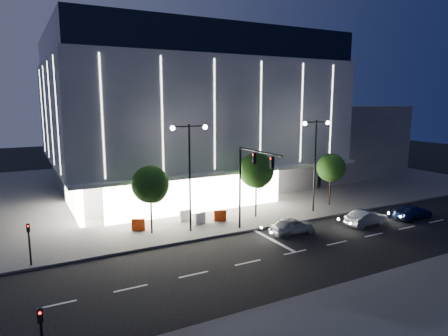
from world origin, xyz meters
name	(u,v)px	position (x,y,z in m)	size (l,w,h in m)	color
ground	(261,250)	(0.00, 0.00, 0.00)	(160.00, 160.00, 0.00)	black
sidewalk_museum	(193,183)	(5.00, 24.00, 0.07)	(70.00, 40.00, 0.15)	#474747
museum	(182,113)	(2.98, 22.31, 9.27)	(30.00, 25.80, 18.00)	#4C4C51
annex_building	(318,139)	(26.00, 24.00, 5.00)	(16.00, 20.00, 10.00)	#4C4C51
traffic_mast	(249,174)	(1.00, 3.34, 5.03)	(0.33, 5.89, 7.07)	black
street_lamp_west	(190,162)	(-3.00, 6.00, 5.96)	(3.16, 0.36, 9.00)	black
street_lamp_east	(315,152)	(10.00, 6.00, 5.96)	(3.16, 0.36, 9.00)	black
ped_signal_far	(29,240)	(-15.00, 4.50, 1.89)	(0.22, 0.24, 3.00)	black
ped_signal_near	(42,335)	(-15.00, -7.50, 1.89)	(0.22, 0.24, 3.00)	black
tree_left	(151,186)	(-5.97, 7.02, 4.03)	(3.02, 3.02, 5.72)	black
tree_mid	(256,172)	(4.03, 7.02, 4.33)	(3.25, 3.25, 6.15)	black
tree_right	(331,169)	(13.03, 7.02, 3.88)	(2.91, 2.91, 5.51)	black
car_lead	(293,226)	(4.29, 1.83, 0.68)	(1.60, 3.98, 1.36)	#9C9FA3
car_second	(366,218)	(11.44, 0.67, 0.68)	(1.44, 4.13, 1.36)	#AEAFB6
car_third	(412,212)	(16.76, 0.10, 0.63)	(1.77, 4.35, 1.26)	#14214E
barrier_a	(138,225)	(-6.79, 8.14, 0.65)	(1.10, 0.25, 1.00)	#FF400E
barrier_b	(186,216)	(-2.30, 8.76, 0.65)	(1.10, 0.25, 1.00)	silver
barrier_c	(220,216)	(0.43, 7.30, 0.65)	(1.10, 0.25, 1.00)	#C3330A
barrier_d	(200,218)	(-1.51, 7.40, 0.65)	(1.10, 0.25, 1.00)	silver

